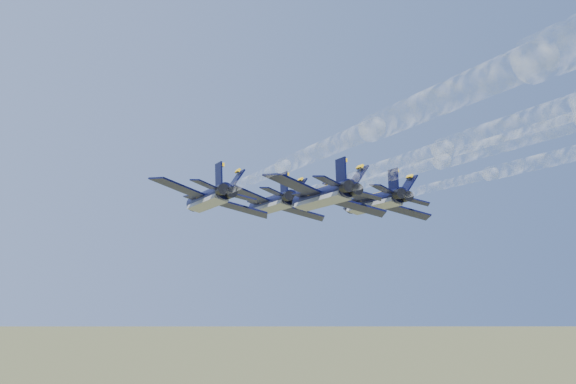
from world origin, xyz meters
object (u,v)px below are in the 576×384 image
jet_lead (271,203)px  jet_left (208,198)px  jet_slot (322,196)px  jet_right (373,202)px

jet_lead → jet_left: size_ratio=1.00×
jet_lead → jet_slot: same height
jet_left → jet_slot: 13.55m
jet_left → jet_right: bearing=3.0°
jet_lead → jet_right: size_ratio=1.00×
jet_right → jet_slot: size_ratio=1.00×
jet_left → jet_right: 20.93m
jet_slot → jet_right: bearing=43.1°
jet_right → jet_left: bearing=-177.0°
jet_slot → jet_lead: bearing=89.2°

